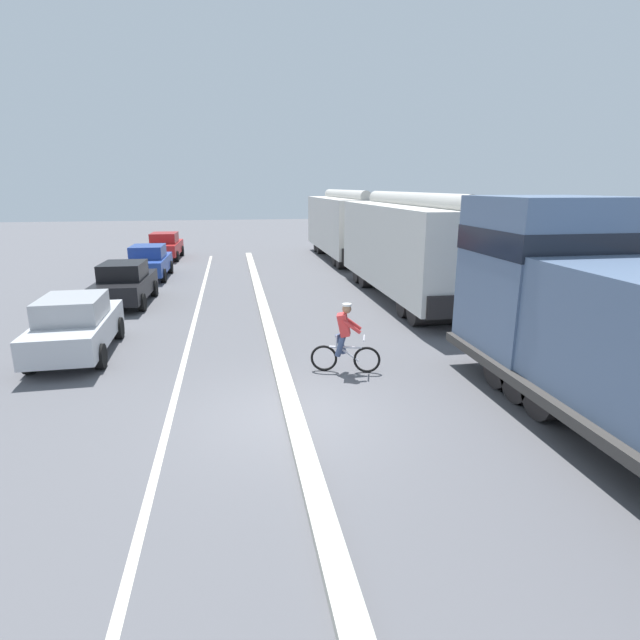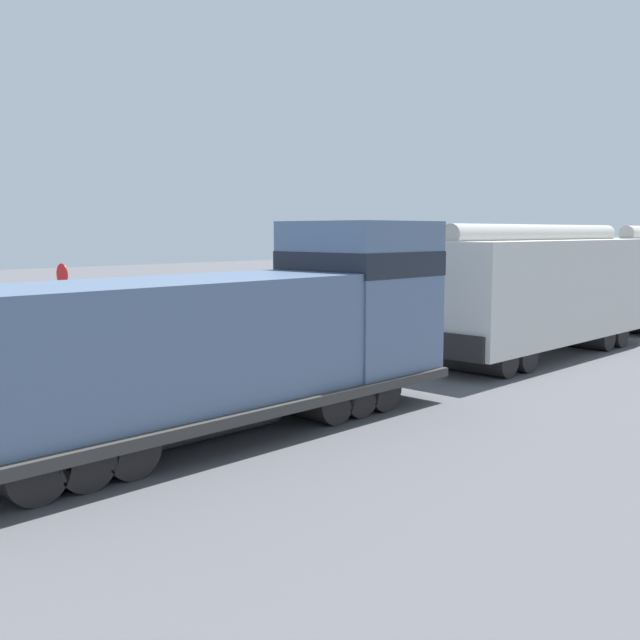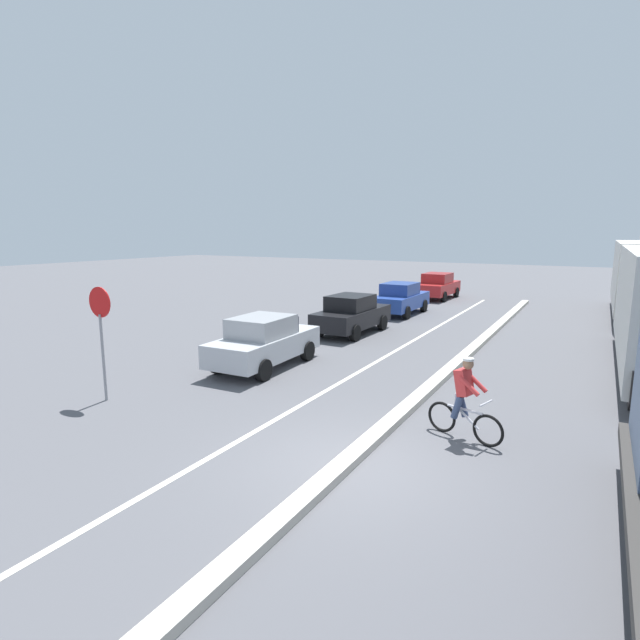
% 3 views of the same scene
% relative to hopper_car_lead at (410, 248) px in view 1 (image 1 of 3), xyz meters
% --- Properties ---
extents(ground_plane, '(120.00, 120.00, 0.00)m').
position_rel_hopper_car_lead_xyz_m(ground_plane, '(-5.81, -9.63, -2.08)').
color(ground_plane, '#56565B').
extents(median_curb, '(0.36, 36.00, 0.16)m').
position_rel_hopper_car_lead_xyz_m(median_curb, '(-5.81, -3.63, -2.00)').
color(median_curb, beige).
rests_on(median_curb, ground).
extents(lane_stripe, '(0.14, 36.00, 0.01)m').
position_rel_hopper_car_lead_xyz_m(lane_stripe, '(-8.21, -3.63, -2.07)').
color(lane_stripe, silver).
rests_on(lane_stripe, ground).
extents(hopper_car_lead, '(2.90, 10.60, 4.18)m').
position_rel_hopper_car_lead_xyz_m(hopper_car_lead, '(0.00, 0.00, 0.00)').
color(hopper_car_lead, beige).
rests_on(hopper_car_lead, ground).
extents(hopper_car_middle, '(2.90, 10.60, 4.18)m').
position_rel_hopper_car_lead_xyz_m(hopper_car_middle, '(0.00, 11.60, 0.00)').
color(hopper_car_middle, beige).
rests_on(hopper_car_middle, ground).
extents(parked_car_silver, '(1.94, 4.25, 1.62)m').
position_rel_hopper_car_lead_xyz_m(parked_car_silver, '(-11.05, -4.94, -1.26)').
color(parked_car_silver, '#B7BABF').
rests_on(parked_car_silver, ground).
extents(parked_car_black, '(1.92, 4.24, 1.62)m').
position_rel_hopper_car_lead_xyz_m(parked_car_black, '(-10.94, 1.12, -1.26)').
color(parked_car_black, black).
rests_on(parked_car_black, ground).
extents(parked_car_blue, '(1.88, 4.22, 1.62)m').
position_rel_hopper_car_lead_xyz_m(parked_car_blue, '(-10.89, 6.77, -1.26)').
color(parked_car_blue, '#28479E').
rests_on(parked_car_blue, ground).
extents(parked_car_red, '(1.93, 4.25, 1.62)m').
position_rel_hopper_car_lead_xyz_m(parked_car_red, '(-10.93, 13.59, -1.26)').
color(parked_car_red, red).
rests_on(parked_car_red, ground).
extents(cyclist, '(1.66, 0.63, 1.71)m').
position_rel_hopper_car_lead_xyz_m(cyclist, '(-4.26, -7.45, -1.26)').
color(cyclist, black).
rests_on(cyclist, ground).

